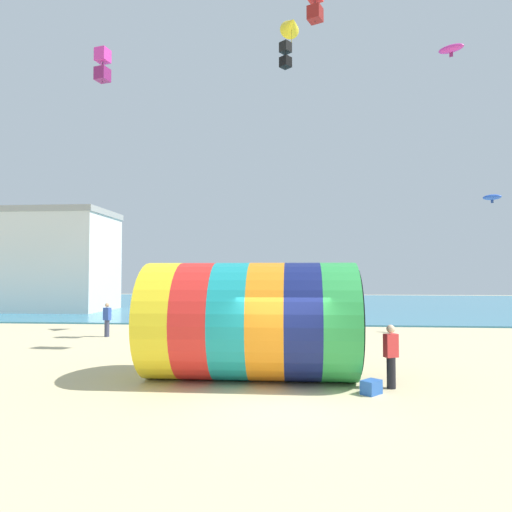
{
  "coord_description": "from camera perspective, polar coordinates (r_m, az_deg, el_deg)",
  "views": [
    {
      "loc": [
        0.31,
        -11.16,
        3.1
      ],
      "look_at": [
        -1.0,
        4.41,
        3.74
      ],
      "focal_mm": 32.0,
      "sensor_mm": 36.0,
      "label": 1
    }
  ],
  "objects": [
    {
      "name": "giant_inflatable_tube",
      "position": [
        13.69,
        -0.6,
        -8.1
      ],
      "size": [
        6.22,
        3.46,
        3.45
      ],
      "color": "yellow",
      "rests_on": "ground"
    },
    {
      "name": "sea",
      "position": [
        47.67,
        4.47,
        -5.99
      ],
      "size": [
        120.0,
        40.0,
        0.1
      ],
      "primitive_type": "cube",
      "color": "teal",
      "rests_on": "ground"
    },
    {
      "name": "bystander_near_water",
      "position": [
        24.78,
        7.47,
        -7.71
      ],
      "size": [
        0.4,
        0.42,
        1.53
      ],
      "color": "black",
      "rests_on": "ground"
    },
    {
      "name": "bystander_mid_beach",
      "position": [
        24.12,
        -18.12,
        -7.54
      ],
      "size": [
        0.42,
        0.34,
        1.69
      ],
      "color": "#383D56",
      "rests_on": "ground"
    },
    {
      "name": "cooler_box",
      "position": [
        12.65,
        14.21,
        -15.61
      ],
      "size": [
        0.62,
        0.63,
        0.36
      ],
      "primitive_type": "cube",
      "rotation": [
        0.0,
        0.0,
        0.83
      ],
      "color": "#2659B2",
      "rests_on": "ground"
    },
    {
      "name": "kite_magenta_box",
      "position": [
        26.27,
        -18.63,
        21.68
      ],
      "size": [
        0.74,
        0.74,
        1.76
      ],
      "color": "#D1339E"
    },
    {
      "name": "ground_plane",
      "position": [
        11.59,
        3.28,
        -17.85
      ],
      "size": [
        120.0,
        120.0,
        0.0
      ],
      "primitive_type": "plane",
      "color": "#CCBA8C"
    },
    {
      "name": "kite_black_box",
      "position": [
        23.97,
        3.71,
        23.79
      ],
      "size": [
        0.64,
        0.64,
        1.29
      ],
      "color": "black"
    },
    {
      "name": "kite_yellow_delta",
      "position": [
        27.84,
        4.46,
        26.86
      ],
      "size": [
        1.29,
        1.29,
        2.0
      ],
      "color": "yellow"
    },
    {
      "name": "kite_blue_parafoil",
      "position": [
        27.4,
        27.42,
        6.54
      ],
      "size": [
        0.98,
        0.75,
        0.5
      ],
      "color": "blue"
    },
    {
      "name": "bystander_far_left",
      "position": [
        23.89,
        7.58,
        -7.63
      ],
      "size": [
        0.42,
        0.4,
        1.72
      ],
      "color": "#726651",
      "rests_on": "ground"
    },
    {
      "name": "promenade_building",
      "position": [
        42.26,
        -24.85,
        -0.55
      ],
      "size": [
        10.9,
        6.67,
        8.48
      ],
      "color": "silver",
      "rests_on": "ground"
    },
    {
      "name": "kite_magenta_parafoil",
      "position": [
        29.87,
        23.2,
        22.71
      ],
      "size": [
        1.43,
        1.15,
        0.71
      ],
      "color": "#D1339E"
    },
    {
      "name": "kite_handler",
      "position": [
        13.25,
        16.52,
        -11.86
      ],
      "size": [
        0.42,
        0.34,
        1.73
      ],
      "color": "black",
      "rests_on": "ground"
    },
    {
      "name": "kite_red_box",
      "position": [
        21.44,
        7.39,
        28.79
      ],
      "size": [
        0.71,
        0.71,
        1.53
      ],
      "color": "red"
    }
  ]
}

